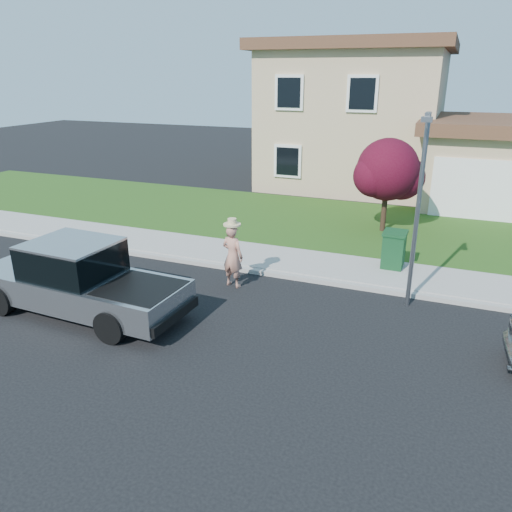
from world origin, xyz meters
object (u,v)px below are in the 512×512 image
(street_lamp, at_px, (419,202))
(woman, at_px, (233,255))
(ornamental_tree, at_px, (389,173))
(pickup_truck, at_px, (79,281))
(trash_bin, at_px, (394,249))

(street_lamp, bearing_deg, woman, -173.83)
(street_lamp, bearing_deg, ornamental_tree, 104.03)
(ornamental_tree, bearing_deg, street_lamp, -76.25)
(pickup_truck, distance_m, street_lamp, 8.13)
(trash_bin, height_order, street_lamp, street_lamp)
(ornamental_tree, relative_size, trash_bin, 3.09)
(woman, xyz_separation_m, trash_bin, (3.85, 2.66, -0.21))
(trash_bin, bearing_deg, street_lamp, -72.07)
(woman, distance_m, street_lamp, 4.85)
(street_lamp, bearing_deg, trash_bin, 106.78)
(pickup_truck, relative_size, street_lamp, 1.18)
(woman, xyz_separation_m, ornamental_tree, (3.08, 6.30, 1.29))
(pickup_truck, bearing_deg, ornamental_tree, 60.02)
(pickup_truck, distance_m, trash_bin, 8.54)
(pickup_truck, xyz_separation_m, ornamental_tree, (5.79, 9.09, 1.36))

